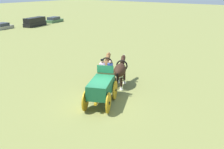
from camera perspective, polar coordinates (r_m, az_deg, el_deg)
ground_plane at (r=17.48m, az=-2.48°, el=-6.72°), size 220.00×220.00×0.00m
show_wagon at (r=17.14m, az=-2.39°, el=-2.82°), size 5.55×3.19×2.76m
draft_horse_near at (r=20.41m, az=-1.73°, el=1.55°), size 3.05×1.86×2.32m
draft_horse_off at (r=20.20m, az=1.86°, el=0.99°), size 2.98×1.81×2.18m
parked_vehicle_e at (r=53.26m, az=-23.62°, el=9.98°), size 4.19×2.74×1.15m
parked_vehicle_f at (r=54.83m, az=-17.11°, el=11.33°), size 5.39×2.88×1.76m
parked_vehicle_g at (r=60.12m, az=-13.00°, el=11.98°), size 4.80×2.83×1.19m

